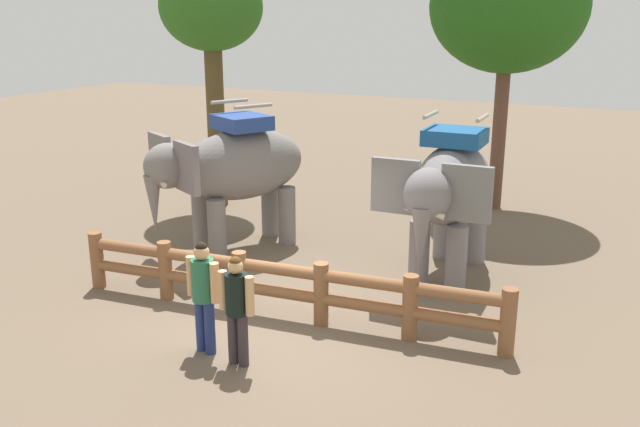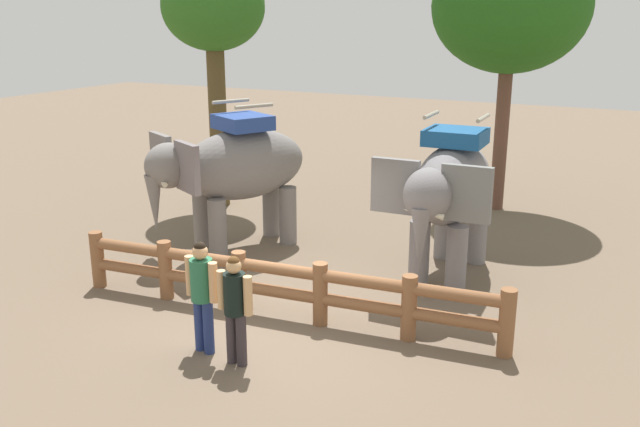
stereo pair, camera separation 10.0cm
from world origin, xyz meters
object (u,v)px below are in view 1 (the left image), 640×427
elephant_center (449,189)px  tree_far_left (508,7)px  elephant_near_left (233,169)px  tourist_man_in_blue (237,303)px  tourist_woman_in_black (203,289)px  tree_back_center (211,14)px  log_fence (279,283)px

elephant_center → tree_far_left: tree_far_left is taller
elephant_near_left → tourist_man_in_blue: elephant_near_left is taller
tourist_woman_in_black → tree_back_center: 9.07m
tourist_woman_in_black → tree_far_left: (2.08, 9.80, 3.99)m
log_fence → tree_far_left: (1.68, 8.27, 4.38)m
log_fence → tourist_woman_in_black: (-0.39, -1.53, 0.39)m
tourist_woman_in_black → tree_far_left: size_ratio=0.26×
elephant_near_left → tree_back_center: (-2.31, 2.77, 3.09)m
tourist_man_in_blue → tree_back_center: 9.50m
elephant_near_left → tree_far_left: 7.79m
tourist_woman_in_black → tourist_man_in_blue: tourist_woman_in_black is taller
log_fence → tourist_woman_in_black: tourist_woman_in_black is taller
log_fence → tourist_woman_in_black: 1.63m
log_fence → tree_back_center: bearing=132.2°
elephant_center → tree_back_center: bearing=160.5°
tourist_woman_in_black → tree_far_left: 10.78m
tourist_woman_in_black → elephant_near_left: bearing=117.6°
elephant_center → log_fence: bearing=-123.2°
log_fence → elephant_near_left: (-2.55, 2.59, 1.15)m
tree_back_center → elephant_near_left: bearing=-50.1°
elephant_center → tourist_woman_in_black: bearing=-117.4°
tree_far_left → tree_back_center: tree_far_left is taller
elephant_near_left → tourist_woman_in_black: (2.16, -4.12, -0.75)m
log_fence → tree_back_center: (-4.87, 5.36, 4.23)m
elephant_center → tourist_man_in_blue: 4.95m
tree_far_left → tree_back_center: 7.17m
elephant_center → tourist_woman_in_black: elephant_center is taller
elephant_center → tree_far_left: (-0.25, 5.31, 3.25)m
elephant_near_left → tourist_woman_in_black: bearing=-62.4°
tourist_man_in_blue → tree_far_left: size_ratio=0.25×
tourist_man_in_blue → tree_far_left: bearing=81.7°
elephant_center → tourist_woman_in_black: (-2.33, -4.49, -0.74)m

